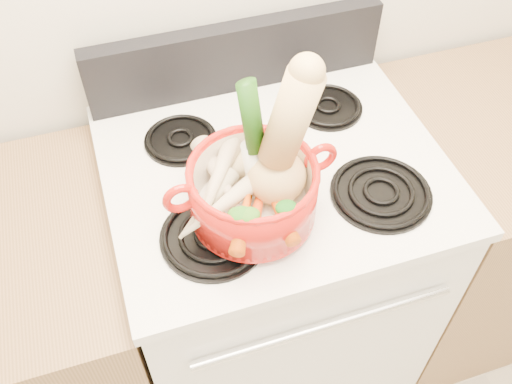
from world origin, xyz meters
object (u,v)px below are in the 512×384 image
object	(u,v)px
stove_body	(271,278)
squash	(280,141)
leek	(254,143)
dutch_oven	(253,192)

from	to	relation	value
stove_body	squash	xyz separation A→B (m)	(-0.04, -0.12, 0.69)
squash	leek	size ratio (longest dim) A/B	1.11
stove_body	dutch_oven	world-z (taller)	dutch_oven
stove_body	dutch_oven	xyz separation A→B (m)	(-0.10, -0.13, 0.57)
stove_body	dutch_oven	bearing A→B (deg)	-125.88
dutch_oven	squash	xyz separation A→B (m)	(0.06, 0.01, 0.12)
stove_body	leek	xyz separation A→B (m)	(-0.08, -0.10, 0.67)
dutch_oven	squash	distance (m)	0.13
stove_body	leek	bearing A→B (deg)	-130.12
stove_body	dutch_oven	size ratio (longest dim) A/B	3.52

